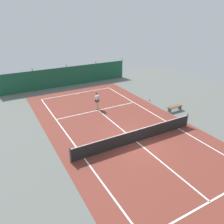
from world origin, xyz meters
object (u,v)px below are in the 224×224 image
Objects in this scene: tennis_player at (97,100)px; tennis_ball_midcourt at (67,98)px; tennis_ball_by_sideline at (88,102)px; courtside_bench at (175,107)px; tennis_ball_near_player at (94,94)px; water_bottle at (150,100)px; tennis_net at (137,136)px.

tennis_player is 24.85× the size of tennis_ball_midcourt.
tennis_ball_by_sideline is 8.75m from courtside_bench.
tennis_player is 2.15m from tennis_ball_by_sideline.
water_bottle is (4.28, -4.83, 0.09)m from tennis_ball_near_player.
tennis_player reaches higher than tennis_ball_near_player.
tennis_player is at bearing -85.26° from tennis_ball_by_sideline.
tennis_ball_near_player is (1.45, 4.01, -0.93)m from tennis_player.
tennis_player is 1.03× the size of courtside_bench.
water_bottle is at bearing 99.37° from courtside_bench.
tennis_ball_by_sideline is (-0.10, 8.65, -0.48)m from tennis_net.
courtside_bench reaches higher than tennis_ball_near_player.
tennis_net is 10.98m from tennis_ball_midcourt.
courtside_bench is at bearing 23.28° from tennis_net.
tennis_ball_midcourt is at bearing 98.19° from tennis_net.
tennis_net is 6.73m from tennis_player.
courtside_bench is (6.25, -4.00, -0.59)m from tennis_player.
tennis_ball_midcourt is (-3.07, 0.13, 0.00)m from tennis_ball_near_player.
tennis_ball_by_sideline is 0.04× the size of courtside_bench.
tennis_ball_near_player is at bearing 81.98° from tennis_net.
tennis_player reaches higher than tennis_ball_by_sideline.
tennis_ball_midcourt is 0.04× the size of courtside_bench.
tennis_ball_midcourt and tennis_ball_by_sideline have the same top height.
tennis_player is (0.06, 6.71, 0.45)m from tennis_net.
tennis_net is at bearing -89.31° from tennis_ball_by_sideline.
tennis_net reaches higher than tennis_ball_by_sideline.
tennis_player is 7.45m from courtside_bench.
courtside_bench is (4.80, -8.01, 0.34)m from tennis_ball_near_player.
tennis_net is 6.33× the size of courtside_bench.
tennis_ball_by_sideline is at bearing 154.93° from water_bottle.
tennis_ball_near_player is 1.00× the size of tennis_ball_midcourt.
tennis_player is 5.85m from water_bottle.
tennis_ball_near_player and tennis_ball_midcourt have the same top height.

